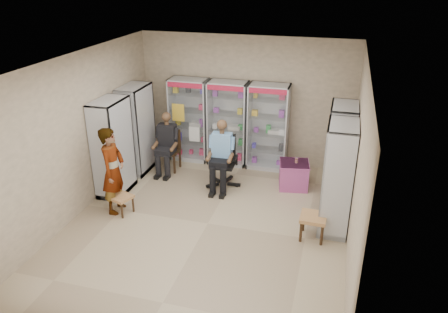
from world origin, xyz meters
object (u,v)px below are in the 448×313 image
(cabinet_back_mid, at_px, (228,124))
(woven_stool_b, at_px, (122,204))
(cabinet_back_right, at_px, (268,127))
(cabinet_right_far, at_px, (340,154))
(wooden_chair, at_px, (169,151))
(seated_shopkeeper, at_px, (222,156))
(woven_stool_a, at_px, (313,227))
(cabinet_back_left, at_px, (190,120))
(pink_trunk, at_px, (294,175))
(cabinet_right_near, at_px, (338,178))
(standing_man, at_px, (113,171))
(cabinet_left_near, at_px, (113,148))
(office_chair, at_px, (223,162))
(cabinet_left_far, at_px, (137,129))

(cabinet_back_mid, height_order, woven_stool_b, cabinet_back_mid)
(cabinet_back_right, height_order, woven_stool_b, cabinet_back_right)
(cabinet_right_far, relative_size, wooden_chair, 2.13)
(cabinet_back_right, relative_size, seated_shopkeeper, 1.40)
(woven_stool_b, bearing_deg, woven_stool_a, 1.99)
(seated_shopkeeper, bearing_deg, cabinet_back_left, 131.08)
(wooden_chair, bearing_deg, woven_stool_a, -29.34)
(pink_trunk, height_order, woven_stool_a, pink_trunk)
(cabinet_right_near, distance_m, seated_shopkeeper, 2.59)
(cabinet_back_mid, distance_m, standing_man, 3.12)
(cabinet_left_near, xyz_separation_m, wooden_chair, (0.68, 1.30, -0.53))
(cabinet_left_near, xyz_separation_m, office_chair, (2.09, 0.85, -0.44))
(cabinet_left_far, bearing_deg, cabinet_back_right, 108.19)
(woven_stool_a, xyz_separation_m, standing_man, (-3.76, -0.06, 0.63))
(cabinet_right_far, bearing_deg, standing_man, 111.31)
(woven_stool_a, bearing_deg, office_chair, 143.83)
(cabinet_back_mid, relative_size, standing_man, 1.17)
(office_chair, bearing_deg, woven_stool_b, -136.24)
(cabinet_back_mid, bearing_deg, woven_stool_b, -115.91)
(cabinet_left_near, height_order, woven_stool_a, cabinet_left_near)
(pink_trunk, distance_m, woven_stool_b, 3.62)
(cabinet_back_right, xyz_separation_m, pink_trunk, (0.74, -0.85, -0.71))
(cabinet_right_far, xyz_separation_m, woven_stool_b, (-3.94, -1.66, -0.82))
(cabinet_left_far, distance_m, woven_stool_b, 2.10)
(seated_shopkeeper, distance_m, woven_stool_b, 2.28)
(office_chair, xyz_separation_m, seated_shopkeeper, (0.00, -0.05, 0.15))
(office_chair, distance_m, standing_man, 2.34)
(cabinet_back_mid, bearing_deg, cabinet_right_far, -23.65)
(cabinet_back_mid, distance_m, cabinet_back_right, 0.95)
(cabinet_back_mid, bearing_deg, cabinet_back_right, 0.00)
(cabinet_left_far, distance_m, standing_man, 1.84)
(cabinet_back_left, height_order, woven_stool_a, cabinet_back_left)
(cabinet_back_right, distance_m, woven_stool_a, 3.07)
(cabinet_back_mid, xyz_separation_m, cabinet_left_far, (-1.88, -0.93, 0.00))
(cabinet_right_far, xyz_separation_m, woven_stool_a, (-0.33, -1.54, -0.78))
(cabinet_right_near, relative_size, cabinet_left_near, 1.00)
(cabinet_right_far, height_order, cabinet_left_near, same)
(wooden_chair, relative_size, standing_man, 0.55)
(cabinet_right_far, bearing_deg, woven_stool_b, 112.92)
(cabinet_right_near, height_order, standing_man, cabinet_right_near)
(cabinet_back_left, bearing_deg, cabinet_right_far, -17.75)
(cabinet_back_mid, relative_size, cabinet_left_near, 1.00)
(cabinet_back_left, xyz_separation_m, cabinet_left_far, (-0.93, -0.93, 0.00))
(cabinet_back_right, bearing_deg, woven_stool_b, -129.55)
(cabinet_left_near, relative_size, office_chair, 1.78)
(cabinet_back_mid, height_order, cabinet_right_near, same)
(pink_trunk, bearing_deg, cabinet_back_left, 162.22)
(cabinet_left_near, xyz_separation_m, woven_stool_a, (4.13, -0.64, -0.78))
(cabinet_back_right, relative_size, pink_trunk, 3.37)
(cabinet_right_near, bearing_deg, cabinet_back_mid, 49.16)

